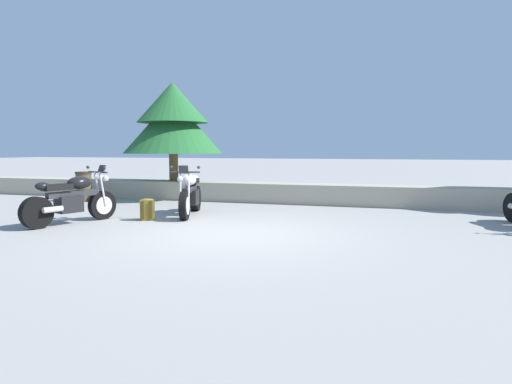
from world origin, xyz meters
TOP-DOWN VIEW (x-y plane):
  - ground_plane at (0.00, 0.00)m, footprint 120.00×120.00m
  - stone_wall at (0.00, 4.80)m, footprint 36.00×0.80m
  - motorcycle_black_near_left at (-3.46, 0.12)m, footprint 0.97×1.99m
  - motorcycle_white_centre at (-1.64, 1.84)m, footprint 0.87×2.03m
  - rider_backpack at (-2.22, 0.94)m, footprint 0.35×0.34m
  - pine_tree_far_left at (-3.63, 4.94)m, footprint 3.00×3.00m
  - trash_bin at (-5.81, 3.51)m, footprint 0.46×0.46m

SIDE VIEW (x-z plane):
  - ground_plane at x=0.00m, z-range 0.00..0.00m
  - rider_backpack at x=-2.22m, z-range 0.01..0.48m
  - stone_wall at x=0.00m, z-range 0.00..0.55m
  - trash_bin at x=-5.81m, z-range 0.00..0.86m
  - motorcycle_black_near_left at x=-3.46m, z-range -0.10..1.07m
  - motorcycle_white_centre at x=-1.64m, z-range -0.10..1.07m
  - pine_tree_far_left at x=-3.63m, z-range 0.92..3.92m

